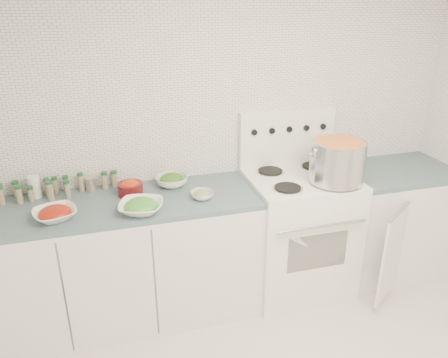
{
  "coord_description": "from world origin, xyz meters",
  "views": [
    {
      "loc": [
        -0.86,
        -1.47,
        2.15
      ],
      "look_at": [
        -0.12,
        1.14,
        1.0
      ],
      "focal_mm": 35.0,
      "sensor_mm": 36.0,
      "label": 1
    }
  ],
  "objects_px": {
    "stove": "(297,229)",
    "bowl_snowpea": "(141,206)",
    "stock_pot": "(338,160)",
    "bowl_tomato": "(55,214)"
  },
  "relations": [
    {
      "from": "stock_pot",
      "to": "bowl_tomato",
      "type": "distance_m",
      "value": 1.87
    },
    {
      "from": "stove",
      "to": "bowl_tomato",
      "type": "relative_size",
      "value": 4.35
    },
    {
      "from": "stove",
      "to": "bowl_snowpea",
      "type": "relative_size",
      "value": 4.05
    },
    {
      "from": "stock_pot",
      "to": "bowl_snowpea",
      "type": "distance_m",
      "value": 1.37
    },
    {
      "from": "stove",
      "to": "bowl_tomato",
      "type": "bearing_deg",
      "value": -175.64
    },
    {
      "from": "stock_pot",
      "to": "bowl_tomato",
      "type": "relative_size",
      "value": 1.27
    },
    {
      "from": "bowl_tomato",
      "to": "bowl_snowpea",
      "type": "distance_m",
      "value": 0.51
    },
    {
      "from": "stove",
      "to": "bowl_snowpea",
      "type": "height_order",
      "value": "stove"
    },
    {
      "from": "bowl_tomato",
      "to": "stock_pot",
      "type": "bearing_deg",
      "value": -1.04
    },
    {
      "from": "stock_pot",
      "to": "bowl_tomato",
      "type": "xyz_separation_m",
      "value": [
        -1.87,
        0.03,
        -0.17
      ]
    }
  ]
}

